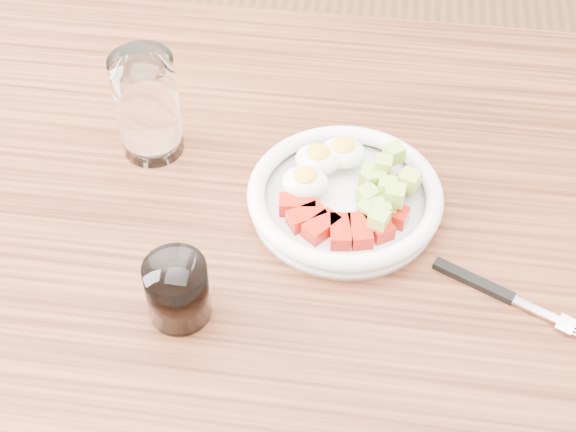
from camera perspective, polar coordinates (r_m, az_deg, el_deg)
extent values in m
cube|color=brown|center=(0.91, 0.54, -2.63)|extent=(1.50, 0.90, 0.04)
cylinder|color=white|center=(0.93, 4.02, 0.87)|extent=(0.22, 0.22, 0.01)
torus|color=white|center=(0.92, 4.08, 1.57)|extent=(0.22, 0.22, 0.02)
cube|color=#B6180B|center=(0.90, 0.68, 0.81)|extent=(0.04, 0.03, 0.02)
cube|color=#B6180B|center=(0.89, 1.32, -0.10)|extent=(0.05, 0.04, 0.02)
cube|color=#B6180B|center=(0.88, 2.40, -0.78)|extent=(0.04, 0.05, 0.02)
cube|color=#B6180B|center=(0.88, 3.75, -1.12)|extent=(0.03, 0.04, 0.02)
cube|color=#B6180B|center=(0.88, 5.14, -1.06)|extent=(0.03, 0.05, 0.02)
cube|color=#B6180B|center=(0.89, 6.37, -0.61)|extent=(0.04, 0.05, 0.02)
cube|color=#B6180B|center=(0.90, 7.22, 0.15)|extent=(0.05, 0.03, 0.02)
ellipsoid|color=white|center=(0.94, 2.14, 4.04)|extent=(0.05, 0.05, 0.03)
ellipsoid|color=yellow|center=(0.93, 2.16, 4.56)|extent=(0.03, 0.03, 0.01)
ellipsoid|color=white|center=(0.95, 3.92, 4.52)|extent=(0.05, 0.05, 0.03)
ellipsoid|color=yellow|center=(0.94, 3.96, 5.04)|extent=(0.03, 0.03, 0.01)
ellipsoid|color=white|center=(0.91, 1.22, 2.42)|extent=(0.05, 0.05, 0.03)
ellipsoid|color=yellow|center=(0.90, 1.24, 2.94)|extent=(0.03, 0.03, 0.01)
cube|color=#A6C54B|center=(0.92, 6.83, 3.63)|extent=(0.02, 0.02, 0.02)
cube|color=#A6C54B|center=(0.87, 6.47, -0.29)|extent=(0.02, 0.02, 0.02)
cube|color=#A6C54B|center=(0.93, 8.56, 2.50)|extent=(0.03, 0.03, 0.02)
cube|color=#A6C54B|center=(0.91, 6.41, 1.05)|extent=(0.03, 0.03, 0.02)
cube|color=#A6C54B|center=(0.90, 5.89, 0.33)|extent=(0.03, 0.03, 0.02)
cube|color=#A6C54B|center=(0.91, 5.71, 1.45)|extent=(0.03, 0.03, 0.02)
cube|color=#A6C54B|center=(0.92, 6.15, 2.69)|extent=(0.03, 0.03, 0.02)
cube|color=#A6C54B|center=(0.90, 7.10, 0.37)|extent=(0.02, 0.02, 0.02)
cube|color=#A6C54B|center=(0.89, 6.63, 0.45)|extent=(0.02, 0.02, 0.02)
cube|color=#A6C54B|center=(0.91, 7.06, 2.05)|extent=(0.02, 0.02, 0.02)
cube|color=#A6C54B|center=(0.93, 6.00, 2.73)|extent=(0.03, 0.03, 0.02)
cube|color=#A6C54B|center=(0.91, 8.61, 2.49)|extent=(0.03, 0.03, 0.02)
cube|color=#A6C54B|center=(0.94, 7.55, 4.45)|extent=(0.03, 0.03, 0.02)
cube|color=#A6C54B|center=(0.89, 7.62, 1.50)|extent=(0.02, 0.02, 0.02)
cube|color=black|center=(0.88, 13.04, -4.50)|extent=(0.09, 0.05, 0.01)
cube|color=silver|center=(0.87, 17.31, -6.46)|extent=(0.05, 0.03, 0.00)
cube|color=silver|center=(0.87, 19.16, -7.29)|extent=(0.02, 0.03, 0.00)
cylinder|color=white|center=(0.97, -9.97, 7.71)|extent=(0.08, 0.08, 0.13)
cylinder|color=white|center=(0.82, -7.86, -5.26)|extent=(0.06, 0.06, 0.07)
cylinder|color=black|center=(0.82, -7.85, -5.33)|extent=(0.06, 0.06, 0.06)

